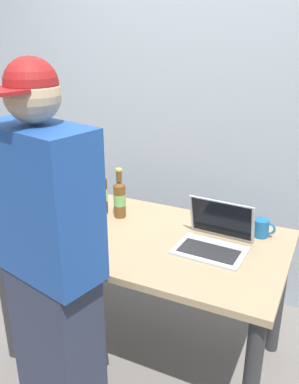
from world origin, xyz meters
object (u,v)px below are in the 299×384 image
Objects in this scene: beer_bottle_green at (102,193)px; person_figure at (51,272)px; beer_bottle_amber at (120,198)px; coffee_mug at (262,228)px; laptop at (214,238)px.

beer_bottle_green is 0.18× the size of person_figure.
beer_bottle_green is (-0.12, 0.00, 0.01)m from beer_bottle_amber.
beer_bottle_green is at bearing 179.76° from beer_bottle_amber.
beer_bottle_green is 0.77m from person_figure.
beer_bottle_amber is 0.74m from person_figure.
beer_bottle_green is at bearing -173.27° from coffee_mug.
beer_bottle_green reaches higher than laptop.
beer_bottle_amber is at bearing 97.15° from person_figure.
laptop is at bearing 51.36° from person_figure.
coffee_mug is (0.78, 0.11, -0.07)m from beer_bottle_amber.
person_figure is 14.92× the size of coffee_mug.
person_figure is at bearing -129.26° from coffee_mug.
laptop is at bearing -10.38° from beer_bottle_amber.
beer_bottle_green is at bearing 105.97° from person_figure.
person_figure is (0.09, -0.74, -0.04)m from beer_bottle_amber.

